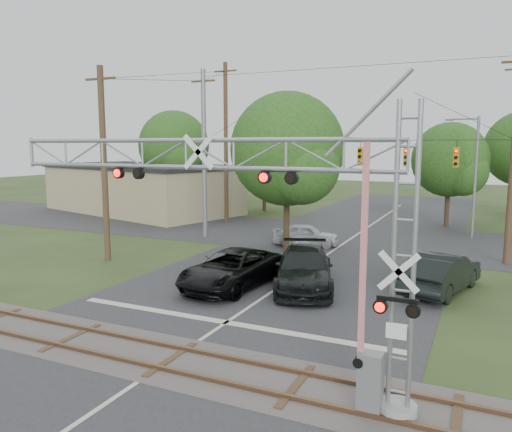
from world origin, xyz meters
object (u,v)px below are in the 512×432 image
at_px(car_dark, 304,269).
at_px(crossing_gantry, 262,215).
at_px(traffic_signal_span, 353,156).
at_px(streetlight, 473,171).
at_px(pickup_black, 232,269).
at_px(commercial_building, 141,188).
at_px(sedan_silver, 306,235).

bearing_deg(car_dark, crossing_gantry, -96.18).
relative_size(traffic_signal_span, streetlight, 2.31).
bearing_deg(pickup_black, commercial_building, 140.66).
xyz_separation_m(pickup_black, streetlight, (9.36, 17.86, 3.85)).
bearing_deg(car_dark, pickup_black, -176.63).
height_order(crossing_gantry, traffic_signal_span, traffic_signal_span).
height_order(sedan_silver, streetlight, streetlight).
relative_size(pickup_black, car_dark, 0.97).
bearing_deg(pickup_black, traffic_signal_span, 78.95).
height_order(crossing_gantry, car_dark, crossing_gantry).
height_order(commercial_building, streetlight, streetlight).
xyz_separation_m(crossing_gantry, sedan_silver, (-5.21, 18.46, -3.94)).
distance_m(pickup_black, sedan_silver, 10.36).
height_order(traffic_signal_span, commercial_building, traffic_signal_span).
bearing_deg(crossing_gantry, sedan_silver, 105.78).
distance_m(traffic_signal_span, sedan_silver, 5.85).
height_order(crossing_gantry, commercial_building, crossing_gantry).
height_order(traffic_signal_span, pickup_black, traffic_signal_span).
height_order(crossing_gantry, pickup_black, crossing_gantry).
xyz_separation_m(traffic_signal_span, streetlight, (6.46, 7.60, -1.07)).
xyz_separation_m(crossing_gantry, car_dark, (-2.11, 9.34, -3.76)).
bearing_deg(crossing_gantry, traffic_signal_span, 96.95).
height_order(pickup_black, sedan_silver, pickup_black).
distance_m(crossing_gantry, traffic_signal_span, 18.53).
bearing_deg(car_dark, streetlight, 50.23).
bearing_deg(commercial_building, streetlight, 12.47).
relative_size(pickup_black, streetlight, 0.72).
height_order(car_dark, commercial_building, commercial_building).
bearing_deg(streetlight, sedan_silver, -141.52).
bearing_deg(car_dark, commercial_building, 122.89).
distance_m(traffic_signal_span, pickup_black, 11.74).
relative_size(car_dark, sedan_silver, 1.47).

